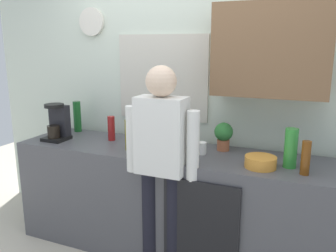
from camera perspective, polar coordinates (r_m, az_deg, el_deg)
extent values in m
cube|color=#4C4C51|center=(2.98, 1.38, -12.41)|extent=(2.78, 0.64, 0.90)
cube|color=black|center=(2.63, 5.29, -17.28)|extent=(0.56, 0.02, 0.81)
cube|color=silver|center=(3.13, 4.40, 5.11)|extent=(4.38, 0.10, 2.60)
cube|color=beige|center=(3.16, -0.94, 7.91)|extent=(0.86, 0.02, 0.76)
cube|color=#8CA5C6|center=(3.16, -0.90, 7.92)|extent=(0.80, 0.02, 0.70)
cube|color=brown|center=(2.74, 16.56, 11.81)|extent=(0.84, 0.32, 0.68)
cylinder|color=silver|center=(3.50, -12.38, 16.33)|extent=(0.26, 0.03, 0.26)
cube|color=black|center=(3.30, -17.78, -1.95)|extent=(0.20, 0.20, 0.03)
cube|color=black|center=(3.31, -17.29, 0.89)|extent=(0.18, 0.08, 0.28)
cylinder|color=black|center=(3.26, -18.21, -0.89)|extent=(0.11, 0.11, 0.11)
cylinder|color=black|center=(3.24, -18.15, 3.18)|extent=(0.17, 0.17, 0.03)
cylinder|color=olive|center=(2.84, -6.46, -1.47)|extent=(0.06, 0.06, 0.25)
cylinder|color=brown|center=(2.46, 21.60, -4.89)|extent=(0.06, 0.06, 0.23)
cylinder|color=#2D8C33|center=(2.56, 19.45, -3.44)|extent=(0.09, 0.09, 0.28)
cylinder|color=#195923|center=(3.54, -14.63, 1.51)|extent=(0.07, 0.07, 0.30)
cylinder|color=maroon|center=(3.15, -9.25, -0.38)|extent=(0.06, 0.06, 0.22)
cylinder|color=white|center=(2.75, 5.47, -3.62)|extent=(0.08, 0.08, 0.09)
cylinder|color=yellow|center=(3.13, -3.14, -1.58)|extent=(0.07, 0.07, 0.08)
cylinder|color=orange|center=(2.53, 14.90, -5.71)|extent=(0.22, 0.22, 0.08)
cylinder|color=#9E5638|center=(2.87, 9.02, -3.07)|extent=(0.10, 0.10, 0.09)
sphere|color=#2D7233|center=(2.84, 9.10, -0.94)|extent=(0.15, 0.15, 0.15)
cylinder|color=black|center=(2.79, -2.96, -15.20)|extent=(0.12, 0.12, 0.82)
cylinder|color=black|center=(2.72, 0.98, -16.01)|extent=(0.12, 0.12, 0.82)
cube|color=white|center=(2.50, -1.08, -1.59)|extent=(0.36, 0.20, 0.56)
sphere|color=beige|center=(2.43, -1.12, 7.35)|extent=(0.22, 0.22, 0.22)
cylinder|color=white|center=(2.61, -5.89, -2.12)|extent=(0.09, 0.09, 0.50)
cylinder|color=white|center=(2.43, 4.11, -3.30)|extent=(0.09, 0.09, 0.50)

